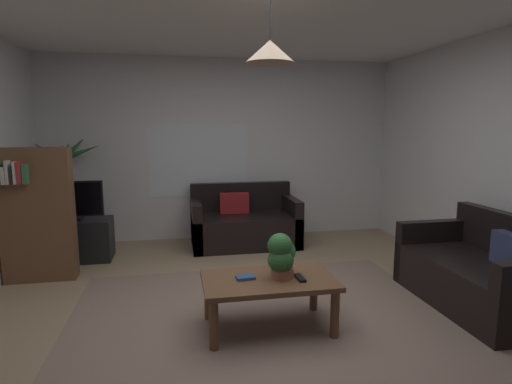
# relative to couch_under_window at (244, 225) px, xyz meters

# --- Properties ---
(floor) EXTENTS (4.94, 5.52, 0.02)m
(floor) POSITION_rel_couch_under_window_xyz_m (-0.22, -2.29, -0.29)
(floor) COLOR #9E8466
(floor) RESTS_ON ground
(rug) EXTENTS (3.21, 3.04, 0.01)m
(rug) POSITION_rel_couch_under_window_xyz_m (-0.22, -2.49, -0.27)
(rug) COLOR gray
(rug) RESTS_ON ground
(wall_back) EXTENTS (5.06, 0.06, 2.56)m
(wall_back) POSITION_rel_couch_under_window_xyz_m (-0.22, 0.50, 1.00)
(wall_back) COLOR silver
(wall_back) RESTS_ON ground
(window_pane) EXTENTS (1.39, 0.01, 1.02)m
(window_pane) POSITION_rel_couch_under_window_xyz_m (-0.57, 0.47, 0.85)
(window_pane) COLOR white
(couch_under_window) EXTENTS (1.43, 0.82, 0.82)m
(couch_under_window) POSITION_rel_couch_under_window_xyz_m (0.00, 0.00, 0.00)
(couch_under_window) COLOR black
(couch_under_window) RESTS_ON ground
(couch_right_side) EXTENTS (0.82, 1.43, 0.82)m
(couch_right_side) POSITION_rel_couch_under_window_xyz_m (1.78, -2.35, -0.00)
(couch_right_side) COLOR black
(couch_right_side) RESTS_ON ground
(coffee_table) EXTENTS (1.05, 0.61, 0.42)m
(coffee_table) POSITION_rel_couch_under_window_xyz_m (-0.20, -2.40, 0.08)
(coffee_table) COLOR brown
(coffee_table) RESTS_ON ground
(book_on_table_0) EXTENTS (0.15, 0.11, 0.02)m
(book_on_table_0) POSITION_rel_couch_under_window_xyz_m (-0.38, -2.38, 0.16)
(book_on_table_0) COLOR #2D4C8C
(book_on_table_0) RESTS_ON coffee_table
(remote_on_table_0) EXTENTS (0.06, 0.16, 0.02)m
(remote_on_table_0) POSITION_rel_couch_under_window_xyz_m (0.04, -2.47, 0.16)
(remote_on_table_0) COLOR black
(remote_on_table_0) RESTS_ON coffee_table
(potted_plant_on_table) EXTENTS (0.23, 0.23, 0.37)m
(potted_plant_on_table) POSITION_rel_couch_under_window_xyz_m (-0.10, -2.41, 0.33)
(potted_plant_on_table) COLOR #B77051
(potted_plant_on_table) RESTS_ON coffee_table
(tv_stand) EXTENTS (0.90, 0.44, 0.50)m
(tv_stand) POSITION_rel_couch_under_window_xyz_m (-2.14, -0.28, -0.03)
(tv_stand) COLOR black
(tv_stand) RESTS_ON ground
(tv) EXTENTS (0.75, 0.16, 0.47)m
(tv) POSITION_rel_couch_under_window_xyz_m (-2.14, -0.30, 0.46)
(tv) COLOR black
(tv) RESTS_ON tv_stand
(potted_palm_corner) EXTENTS (0.97, 0.82, 1.53)m
(potted_palm_corner) POSITION_rel_couch_under_window_xyz_m (-2.34, 0.23, 0.46)
(potted_palm_corner) COLOR #4C4C51
(potted_palm_corner) RESTS_ON ground
(bookshelf_corner) EXTENTS (0.70, 0.31, 1.40)m
(bookshelf_corner) POSITION_rel_couch_under_window_xyz_m (-2.33, -0.89, 0.44)
(bookshelf_corner) COLOR brown
(bookshelf_corner) RESTS_ON ground
(pendant_lamp) EXTENTS (0.36, 0.36, 0.49)m
(pendant_lamp) POSITION_rel_couch_under_window_xyz_m (-0.20, -2.40, 1.87)
(pendant_lamp) COLOR black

